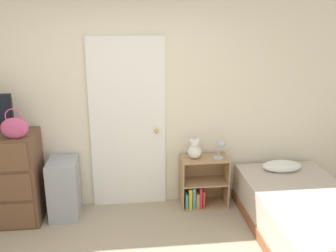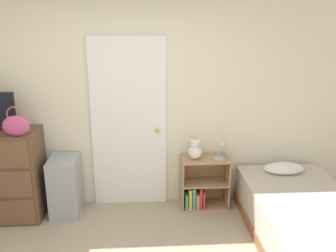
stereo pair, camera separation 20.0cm
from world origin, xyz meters
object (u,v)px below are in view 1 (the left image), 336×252
(bookshelf, at_px, (200,186))
(desk_lamp, at_px, (221,145))
(storage_bin, at_px, (64,188))
(teddy_bear, at_px, (195,150))
(handbag, at_px, (14,128))
(bed, at_px, (305,215))

(bookshelf, height_order, desk_lamp, desk_lamp)
(storage_bin, bearing_deg, teddy_bear, 2.22)
(storage_bin, relative_size, bookshelf, 1.10)
(teddy_bear, bearing_deg, handbag, -172.21)
(storage_bin, xyz_separation_m, desk_lamp, (1.84, 0.01, 0.45))
(bookshelf, xyz_separation_m, desk_lamp, (0.22, -0.05, 0.54))
(handbag, relative_size, teddy_bear, 1.31)
(bookshelf, bearing_deg, teddy_bear, -177.23)
(desk_lamp, distance_m, bed, 1.18)
(bookshelf, relative_size, teddy_bear, 2.52)
(teddy_bear, xyz_separation_m, desk_lamp, (0.30, -0.04, 0.06))
(handbag, relative_size, storage_bin, 0.47)
(handbag, xyz_separation_m, desk_lamp, (2.24, 0.22, -0.36))
(teddy_bear, distance_m, bed, 1.40)
(handbag, relative_size, bed, 0.17)
(teddy_bear, bearing_deg, bed, -36.28)
(storage_bin, bearing_deg, handbag, -153.10)
(storage_bin, bearing_deg, bed, -15.41)
(storage_bin, xyz_separation_m, bed, (2.59, -0.71, -0.11))
(teddy_bear, relative_size, bed, 0.13)
(bookshelf, distance_m, bed, 1.24)
(storage_bin, distance_m, bed, 2.68)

